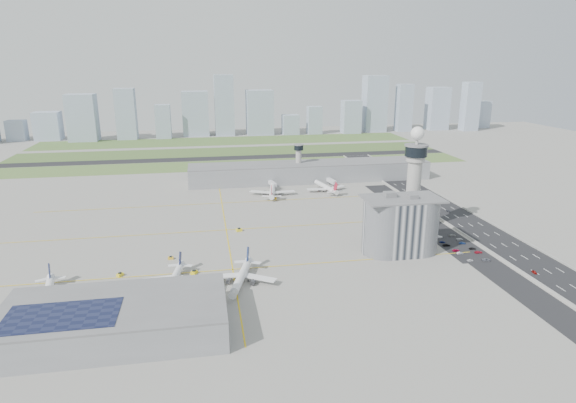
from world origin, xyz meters
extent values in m
plane|color=#9A978F|center=(0.00, 0.00, 0.00)|extent=(1000.00, 1000.00, 0.00)
cube|color=#4A6D33|center=(-20.00, 225.00, 0.04)|extent=(480.00, 50.00, 0.08)
cube|color=#496530|center=(-20.00, 300.00, 0.04)|extent=(480.00, 60.00, 0.08)
cube|color=#4D6D33|center=(-20.00, 380.00, 0.04)|extent=(480.00, 70.00, 0.08)
cube|color=black|center=(-20.00, 262.00, 0.06)|extent=(480.00, 22.00, 0.10)
cube|color=black|center=(115.00, 0.00, 0.05)|extent=(28.00, 500.00, 0.10)
cube|color=#9E9E99|center=(101.00, 0.00, 0.60)|extent=(0.60, 500.00, 1.20)
cube|color=#9E9E99|center=(129.00, 0.00, 0.60)|extent=(0.60, 500.00, 1.20)
cube|color=black|center=(90.00, -10.00, 0.04)|extent=(18.00, 260.00, 0.08)
cube|color=black|center=(88.00, -22.00, 0.05)|extent=(20.00, 44.00, 0.10)
cube|color=yellow|center=(-40.00, -30.00, 0.01)|extent=(260.00, 0.60, 0.01)
cube|color=yellow|center=(-40.00, 30.00, 0.01)|extent=(260.00, 0.60, 0.01)
cube|color=yellow|center=(-40.00, 90.00, 0.01)|extent=(260.00, 0.60, 0.01)
cube|color=yellow|center=(-40.00, 30.00, 0.01)|extent=(0.60, 260.00, 0.01)
cylinder|color=#ADAAA5|center=(72.00, 8.00, 24.00)|extent=(8.40, 8.40, 48.00)
cylinder|color=#ADAAA5|center=(72.00, 8.00, 46.00)|extent=(11.00, 11.00, 4.00)
cylinder|color=black|center=(72.00, 8.00, 50.00)|extent=(13.00, 13.00, 6.00)
cylinder|color=slate|center=(72.00, 8.00, 53.50)|extent=(14.00, 14.00, 1.00)
cylinder|color=#ADAAA5|center=(72.00, 8.00, 56.00)|extent=(1.60, 1.60, 5.00)
sphere|color=white|center=(72.00, 8.00, 60.50)|extent=(8.00, 8.00, 8.00)
cylinder|color=#ADAAA5|center=(30.00, 150.00, 14.00)|extent=(5.00, 5.00, 28.00)
cylinder|color=black|center=(30.00, 150.00, 29.00)|extent=(8.00, 8.00, 4.00)
cylinder|color=slate|center=(30.00, 150.00, 31.50)|extent=(8.60, 8.60, 0.80)
cube|color=#B2B2B7|center=(52.00, -22.00, 15.00)|extent=(18.00, 24.00, 30.00)
cylinder|color=#B2B2B7|center=(43.00, -22.00, 15.00)|extent=(24.00, 24.00, 30.00)
cylinder|color=#B2B2B7|center=(61.00, -22.00, 15.00)|extent=(24.00, 24.00, 30.00)
cube|color=slate|center=(52.00, -22.00, 30.40)|extent=(42.00, 24.00, 0.80)
cube|color=slate|center=(46.00, -19.00, 32.00)|extent=(6.00, 5.00, 3.00)
cube|color=slate|center=(57.00, -24.00, 31.70)|extent=(5.00, 4.00, 2.40)
cube|color=gray|center=(40.00, 148.00, 7.50)|extent=(210.00, 32.00, 15.00)
cube|color=slate|center=(40.00, 148.00, 15.40)|extent=(210.00, 32.00, 0.80)
cube|color=gray|center=(-88.00, -82.00, 6.00)|extent=(84.00, 42.00, 12.00)
cube|color=slate|center=(-88.00, -82.00, 12.40)|extent=(84.00, 42.00, 0.80)
cube|color=black|center=(-105.00, -88.00, 12.90)|extent=(40.00, 22.00, 0.20)
imported|color=white|center=(83.54, -41.55, 0.56)|extent=(3.28, 1.33, 1.12)
imported|color=#A4A7B0|center=(83.33, -31.59, 0.62)|extent=(3.90, 1.78, 1.24)
imported|color=#B10838|center=(83.24, -27.50, 0.56)|extent=(4.06, 1.92, 1.12)
imported|color=black|center=(81.81, -19.29, 0.64)|extent=(4.47, 1.87, 1.29)
imported|color=navy|center=(81.97, -14.14, 0.54)|extent=(3.28, 1.56, 1.08)
imported|color=white|center=(83.93, -6.27, 0.66)|extent=(4.12, 1.85, 1.31)
imported|color=slate|center=(92.19, -42.48, 0.64)|extent=(4.85, 2.74, 1.28)
imported|color=#AC1529|center=(93.93, -32.17, 0.64)|extent=(4.45, 1.94, 1.27)
imported|color=black|center=(93.61, -26.63, 0.65)|extent=(3.90, 1.74, 1.30)
imported|color=navy|center=(92.29, -18.04, 0.60)|extent=(3.81, 1.76, 1.21)
imported|color=silver|center=(94.13, -11.88, 0.55)|extent=(4.16, 2.26, 1.11)
imported|color=gray|center=(93.06, -5.06, 0.61)|extent=(4.28, 1.88, 1.22)
imported|color=maroon|center=(106.95, -60.83, 0.61)|extent=(1.94, 3.75, 1.22)
imported|color=black|center=(114.64, 40.50, 0.58)|extent=(1.80, 3.69, 1.17)
imported|color=navy|center=(122.87, 118.28, 0.60)|extent=(2.61, 4.55, 1.20)
imported|color=#9C9C9C|center=(108.30, 181.90, 0.55)|extent=(1.44, 3.28, 1.10)
cube|color=#9EADC1|center=(-291.25, 430.16, 13.39)|extent=(22.81, 18.25, 26.79)
cube|color=#9EADC1|center=(-252.58, 431.35, 18.47)|extent=(32.30, 25.84, 36.93)
cube|color=#9EADC1|center=(-204.47, 415.19, 30.18)|extent=(35.81, 28.65, 60.36)
cube|color=#9EADC1|center=(-150.11, 419.66, 33.44)|extent=(25.49, 20.39, 66.89)
cube|color=#9EADC1|center=(-102.68, 417.90, 22.60)|extent=(20.04, 16.03, 45.20)
cube|color=#9EADC1|center=(-59.44, 436.89, 30.61)|extent=(35.76, 28.61, 61.22)
cube|color=#9EADC1|center=(-19.42, 431.56, 41.69)|extent=(26.33, 21.06, 83.39)
cube|color=#9EADC1|center=(30.27, 432.32, 31.06)|extent=(36.96, 29.57, 62.11)
cube|color=#9EADC1|center=(73.27, 423.68, 13.87)|extent=(23.01, 18.41, 27.75)
cube|color=#9EADC1|center=(108.28, 423.34, 19.48)|extent=(20.22, 16.18, 38.97)
cube|color=#9EADC1|center=(162.17, 421.29, 23.44)|extent=(26.14, 20.92, 46.89)
cube|color=#9EADC1|center=(201.27, 433.27, 40.60)|extent=(32.26, 25.81, 81.20)
cube|color=#9EADC1|center=(244.74, 426.38, 34.37)|extent=(21.59, 17.28, 68.75)
cube|color=#9EADC1|center=(302.83, 435.54, 31.70)|extent=(30.25, 24.20, 63.40)
cube|color=#9EADC1|center=(345.49, 415.96, 35.78)|extent=(23.04, 18.43, 71.56)
cube|color=#9EADC1|center=(382.05, 443.29, 20.53)|extent=(22.64, 18.11, 41.06)
camera|label=1|loc=(-51.87, -254.46, 101.02)|focal=30.00mm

